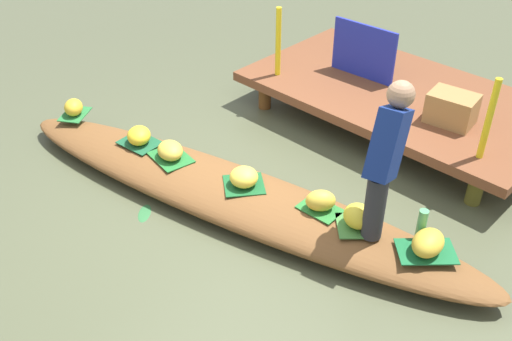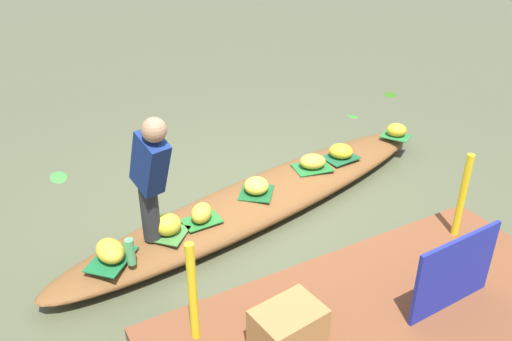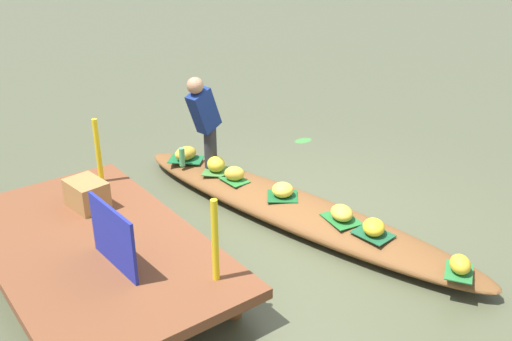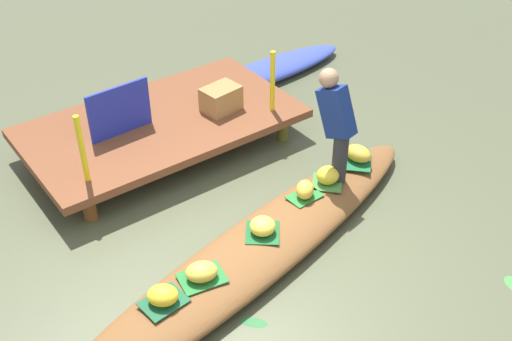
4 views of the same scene
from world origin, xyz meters
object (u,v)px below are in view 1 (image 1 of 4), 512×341
(banana_bunch_1, at_px, (73,107))
(market_banner, at_px, (364,51))
(banana_bunch_3, at_px, (139,136))
(banana_bunch_6, at_px, (244,177))
(vendor_boat, at_px, (231,194))
(produce_crate, at_px, (452,108))
(banana_bunch_0, at_px, (170,150))
(water_bottle, at_px, (422,223))
(vendor_person, at_px, (386,155))
(banana_bunch_4, at_px, (358,216))
(banana_bunch_2, at_px, (428,243))
(banana_bunch_5, at_px, (321,201))

(banana_bunch_1, relative_size, market_banner, 0.31)
(banana_bunch_3, relative_size, banana_bunch_6, 1.08)
(vendor_boat, bearing_deg, banana_bunch_3, 176.25)
(market_banner, distance_m, produce_crate, 1.23)
(banana_bunch_0, relative_size, banana_bunch_1, 1.20)
(water_bottle, height_order, produce_crate, produce_crate)
(banana_bunch_1, distance_m, vendor_person, 3.40)
(vendor_boat, distance_m, banana_bunch_4, 1.20)
(banana_bunch_1, xyz_separation_m, banana_bunch_2, (3.72, 0.67, 0.00))
(banana_bunch_0, bearing_deg, market_banner, 79.46)
(banana_bunch_6, bearing_deg, banana_bunch_2, 12.20)
(banana_bunch_3, height_order, banana_bunch_6, banana_bunch_6)
(banana_bunch_5, relative_size, banana_bunch_6, 1.00)
(banana_bunch_6, bearing_deg, market_banner, 99.04)
(banana_bunch_5, xyz_separation_m, banana_bunch_6, (-0.69, -0.19, -0.00))
(vendor_boat, bearing_deg, water_bottle, 6.95)
(market_banner, xyz_separation_m, produce_crate, (1.20, -0.24, -0.15))
(banana_bunch_2, xyz_separation_m, banana_bunch_3, (-2.79, -0.55, -0.01))
(market_banner, bearing_deg, vendor_boat, -86.63)
(market_banner, bearing_deg, vendor_person, -54.34)
(banana_bunch_0, relative_size, produce_crate, 0.65)
(water_bottle, relative_size, produce_crate, 0.55)
(vendor_boat, xyz_separation_m, banana_bunch_1, (-2.02, -0.28, 0.21))
(water_bottle, bearing_deg, banana_bunch_2, -44.44)
(banana_bunch_3, distance_m, banana_bunch_6, 1.22)
(banana_bunch_1, xyz_separation_m, produce_crate, (2.99, 2.30, 0.21))
(market_banner, bearing_deg, banana_bunch_2, -46.54)
(banana_bunch_6, bearing_deg, banana_bunch_1, -171.19)
(banana_bunch_1, xyz_separation_m, banana_bunch_5, (2.82, 0.52, 0.01))
(banana_bunch_2, height_order, banana_bunch_5, banana_bunch_5)
(produce_crate, bearing_deg, vendor_boat, -115.55)
(banana_bunch_3, bearing_deg, banana_bunch_0, 5.87)
(vendor_boat, relative_size, banana_bunch_5, 19.47)
(vendor_boat, distance_m, banana_bunch_0, 0.72)
(vendor_boat, height_order, banana_bunch_4, banana_bunch_4)
(banana_bunch_4, height_order, water_bottle, water_bottle)
(produce_crate, bearing_deg, banana_bunch_5, -95.34)
(banana_bunch_0, distance_m, produce_crate, 2.70)
(banana_bunch_0, height_order, vendor_person, vendor_person)
(banana_bunch_5, relative_size, market_banner, 0.32)
(banana_bunch_4, distance_m, produce_crate, 1.76)
(banana_bunch_1, xyz_separation_m, banana_bunch_6, (2.13, 0.33, 0.00))
(vendor_boat, distance_m, banana_bunch_5, 0.86)
(banana_bunch_5, bearing_deg, banana_bunch_0, -166.53)
(banana_bunch_6, distance_m, vendor_person, 1.34)
(banana_bunch_4, height_order, produce_crate, produce_crate)
(banana_bunch_6, relative_size, market_banner, 0.32)
(banana_bunch_0, xyz_separation_m, banana_bunch_1, (-1.34, -0.17, 0.00))
(banana_bunch_0, distance_m, banana_bunch_1, 1.35)
(banana_bunch_4, bearing_deg, banana_bunch_0, -167.89)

